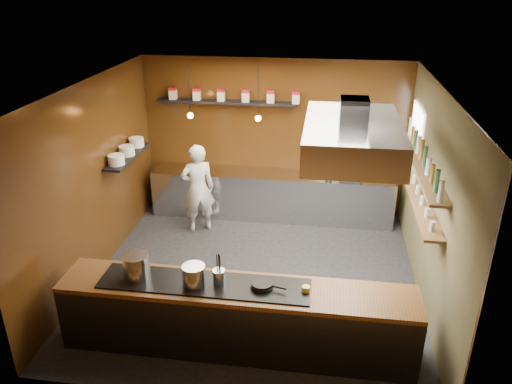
% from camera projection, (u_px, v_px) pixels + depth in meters
% --- Properties ---
extents(floor, '(5.00, 5.00, 0.00)m').
position_uv_depth(floor, '(255.00, 277.00, 7.87)').
color(floor, black).
rests_on(floor, ground).
extents(back_wall, '(5.00, 0.00, 5.00)m').
position_uv_depth(back_wall, '(274.00, 138.00, 9.52)').
color(back_wall, '#3D1E0B').
rests_on(back_wall, ground).
extents(left_wall, '(0.00, 5.00, 5.00)m').
position_uv_depth(left_wall, '(93.00, 181.00, 7.59)').
color(left_wall, '#3D1E0B').
rests_on(left_wall, ground).
extents(right_wall, '(0.00, 5.00, 5.00)m').
position_uv_depth(right_wall, '(433.00, 201.00, 6.94)').
color(right_wall, brown).
rests_on(right_wall, ground).
extents(ceiling, '(5.00, 5.00, 0.00)m').
position_uv_depth(ceiling, '(255.00, 88.00, 6.65)').
color(ceiling, silver).
rests_on(ceiling, back_wall).
extents(window_pane, '(0.00, 1.00, 1.00)m').
position_uv_depth(window_pane, '(415.00, 136.00, 8.31)').
color(window_pane, white).
rests_on(window_pane, right_wall).
extents(prep_counter, '(4.60, 0.65, 0.90)m').
position_uv_depth(prep_counter, '(272.00, 195.00, 9.65)').
color(prep_counter, silver).
rests_on(prep_counter, floor).
extents(pass_counter, '(4.40, 0.72, 0.94)m').
position_uv_depth(pass_counter, '(237.00, 317.00, 6.24)').
color(pass_counter, '#38383D').
rests_on(pass_counter, floor).
extents(tin_shelf, '(2.60, 0.26, 0.04)m').
position_uv_depth(tin_shelf, '(226.00, 102.00, 9.23)').
color(tin_shelf, black).
rests_on(tin_shelf, back_wall).
extents(plate_shelf, '(0.30, 1.40, 0.04)m').
position_uv_depth(plate_shelf, '(127.00, 156.00, 8.45)').
color(plate_shelf, black).
rests_on(plate_shelf, left_wall).
extents(bottle_shelf_upper, '(0.26, 2.80, 0.04)m').
position_uv_depth(bottle_shelf_upper, '(422.00, 164.00, 7.06)').
color(bottle_shelf_upper, brown).
rests_on(bottle_shelf_upper, right_wall).
extents(bottle_shelf_lower, '(0.26, 2.80, 0.04)m').
position_uv_depth(bottle_shelf_lower, '(417.00, 195.00, 7.25)').
color(bottle_shelf_lower, brown).
rests_on(bottle_shelf_lower, right_wall).
extents(extractor_hood, '(1.20, 2.00, 0.72)m').
position_uv_depth(extractor_hood, '(352.00, 137.00, 6.32)').
color(extractor_hood, '#38383D').
rests_on(extractor_hood, ceiling).
extents(pendant_left, '(0.10, 0.10, 0.95)m').
position_uv_depth(pendant_left, '(190.00, 113.00, 8.71)').
color(pendant_left, black).
rests_on(pendant_left, ceiling).
extents(pendant_right, '(0.10, 0.10, 0.95)m').
position_uv_depth(pendant_right, '(258.00, 115.00, 8.56)').
color(pendant_right, black).
rests_on(pendant_right, ceiling).
extents(storage_tins, '(2.43, 0.13, 0.22)m').
position_uv_depth(storage_tins, '(233.00, 95.00, 9.15)').
color(storage_tins, beige).
rests_on(storage_tins, tin_shelf).
extents(plate_stacks, '(0.26, 1.16, 0.16)m').
position_uv_depth(plate_stacks, '(127.00, 151.00, 8.41)').
color(plate_stacks, white).
rests_on(plate_stacks, plate_shelf).
extents(bottles, '(0.06, 2.66, 0.24)m').
position_uv_depth(bottles, '(423.00, 155.00, 7.00)').
color(bottles, silver).
rests_on(bottles, bottle_shelf_upper).
extents(wine_glasses, '(0.07, 2.37, 0.13)m').
position_uv_depth(wine_glasses, '(418.00, 189.00, 7.21)').
color(wine_glasses, silver).
rests_on(wine_glasses, bottle_shelf_lower).
extents(stockpot_large, '(0.38, 0.38, 0.32)m').
position_uv_depth(stockpot_large, '(136.00, 266.00, 6.14)').
color(stockpot_large, '#B6B9BD').
rests_on(stockpot_large, pass_counter).
extents(stockpot_small, '(0.34, 0.34, 0.27)m').
position_uv_depth(stockpot_small, '(194.00, 276.00, 6.01)').
color(stockpot_small, '#B7BABE').
rests_on(stockpot_small, pass_counter).
extents(utensil_crock, '(0.18, 0.18, 0.20)m').
position_uv_depth(utensil_crock, '(219.00, 277.00, 6.03)').
color(utensil_crock, '#B2B4B9').
rests_on(utensil_crock, pass_counter).
extents(frying_pan, '(0.44, 0.28, 0.07)m').
position_uv_depth(frying_pan, '(262.00, 285.00, 5.99)').
color(frying_pan, black).
rests_on(frying_pan, pass_counter).
extents(butter_jar, '(0.13, 0.13, 0.09)m').
position_uv_depth(butter_jar, '(306.00, 290.00, 5.93)').
color(butter_jar, yellow).
rests_on(butter_jar, pass_counter).
extents(espresso_machine, '(0.43, 0.41, 0.38)m').
position_uv_depth(espresso_machine, '(352.00, 169.00, 9.17)').
color(espresso_machine, black).
rests_on(espresso_machine, prep_counter).
extents(chef, '(0.72, 0.62, 1.66)m').
position_uv_depth(chef, '(198.00, 188.00, 9.00)').
color(chef, silver).
rests_on(chef, floor).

